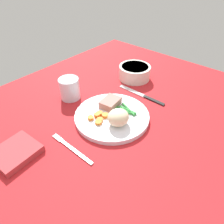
{
  "coord_description": "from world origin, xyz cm",
  "views": [
    {
      "loc": [
        -38.67,
        -37.84,
        46.97
      ],
      "look_at": [
        1.07,
        -3.67,
        4.6
      ],
      "focal_mm": 32.58,
      "sensor_mm": 36.0,
      "label": 1
    }
  ],
  "objects_px": {
    "water_glass": "(70,90)",
    "dinner_plate": "(112,116)",
    "salad_bowl": "(135,72)",
    "knife": "(142,95)",
    "meat_portion": "(110,102)",
    "napkin": "(16,152)",
    "fork": "(72,149)"
  },
  "relations": [
    {
      "from": "meat_portion",
      "to": "napkin",
      "type": "relative_size",
      "value": 0.61
    },
    {
      "from": "meat_portion",
      "to": "fork",
      "type": "height_order",
      "value": "meat_portion"
    },
    {
      "from": "water_glass",
      "to": "fork",
      "type": "bearing_deg",
      "value": -129.99
    },
    {
      "from": "dinner_plate",
      "to": "salad_bowl",
      "type": "distance_m",
      "value": 0.29
    },
    {
      "from": "salad_bowl",
      "to": "water_glass",
      "type": "bearing_deg",
      "value": 160.75
    },
    {
      "from": "salad_bowl",
      "to": "napkin",
      "type": "distance_m",
      "value": 0.56
    },
    {
      "from": "meat_portion",
      "to": "knife",
      "type": "relative_size",
      "value": 0.35
    },
    {
      "from": "napkin",
      "to": "salad_bowl",
      "type": "bearing_deg",
      "value": 0.29
    },
    {
      "from": "water_glass",
      "to": "salad_bowl",
      "type": "bearing_deg",
      "value": -19.25
    },
    {
      "from": "meat_portion",
      "to": "napkin",
      "type": "distance_m",
      "value": 0.33
    },
    {
      "from": "meat_portion",
      "to": "fork",
      "type": "xyz_separation_m",
      "value": [
        -0.21,
        -0.04,
        -0.03
      ]
    },
    {
      "from": "knife",
      "to": "salad_bowl",
      "type": "xyz_separation_m",
      "value": [
        0.09,
        0.11,
        0.03
      ]
    },
    {
      "from": "fork",
      "to": "napkin",
      "type": "distance_m",
      "value": 0.15
    },
    {
      "from": "knife",
      "to": "salad_bowl",
      "type": "relative_size",
      "value": 1.51
    },
    {
      "from": "dinner_plate",
      "to": "meat_portion",
      "type": "xyz_separation_m",
      "value": [
        0.03,
        0.04,
        0.02
      ]
    },
    {
      "from": "fork",
      "to": "knife",
      "type": "distance_m",
      "value": 0.36
    },
    {
      "from": "water_glass",
      "to": "dinner_plate",
      "type": "bearing_deg",
      "value": -87.35
    },
    {
      "from": "fork",
      "to": "water_glass",
      "type": "relative_size",
      "value": 2.06
    },
    {
      "from": "salad_bowl",
      "to": "dinner_plate",
      "type": "bearing_deg",
      "value": -159.18
    },
    {
      "from": "dinner_plate",
      "to": "napkin",
      "type": "height_order",
      "value": "napkin"
    },
    {
      "from": "dinner_plate",
      "to": "salad_bowl",
      "type": "relative_size",
      "value": 1.85
    },
    {
      "from": "dinner_plate",
      "to": "salad_bowl",
      "type": "bearing_deg",
      "value": 20.82
    },
    {
      "from": "fork",
      "to": "meat_portion",
      "type": "bearing_deg",
      "value": 8.29
    },
    {
      "from": "dinner_plate",
      "to": "knife",
      "type": "distance_m",
      "value": 0.18
    },
    {
      "from": "fork",
      "to": "salad_bowl",
      "type": "xyz_separation_m",
      "value": [
        0.45,
        0.11,
        0.03
      ]
    },
    {
      "from": "napkin",
      "to": "fork",
      "type": "bearing_deg",
      "value": -42.03
    },
    {
      "from": "meat_portion",
      "to": "fork",
      "type": "distance_m",
      "value": 0.22
    },
    {
      "from": "water_glass",
      "to": "salad_bowl",
      "type": "relative_size",
      "value": 0.59
    },
    {
      "from": "dinner_plate",
      "to": "water_glass",
      "type": "relative_size",
      "value": 3.11
    },
    {
      "from": "meat_portion",
      "to": "water_glass",
      "type": "distance_m",
      "value": 0.17
    },
    {
      "from": "knife",
      "to": "napkin",
      "type": "distance_m",
      "value": 0.48
    },
    {
      "from": "dinner_plate",
      "to": "knife",
      "type": "bearing_deg",
      "value": -0.92
    }
  ]
}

